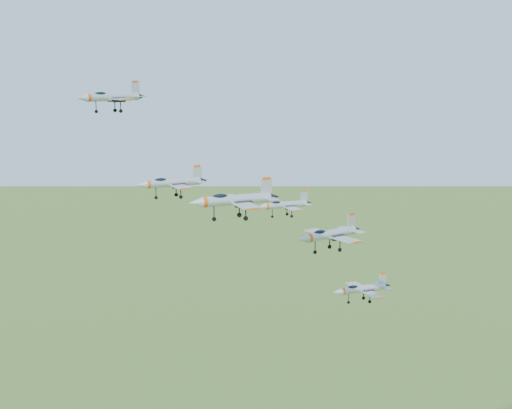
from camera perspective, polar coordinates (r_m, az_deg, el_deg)
jet_lead at (r=119.70m, az=-11.54°, el=8.43°), size 12.19×10.01×3.27m
jet_left_high at (r=114.65m, az=-6.78°, el=1.76°), size 12.12×10.15×3.25m
jet_right_high at (r=101.02m, az=-1.79°, el=0.39°), size 13.79×11.63×3.71m
jet_left_low at (r=131.67m, az=2.28°, el=-0.01°), size 11.10×9.36×2.99m
jet_right_low at (r=118.58m, az=5.87°, el=-2.37°), size 13.99×11.50×3.75m
jet_trail at (r=144.49m, az=8.44°, el=-6.69°), size 13.24×11.17×3.57m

